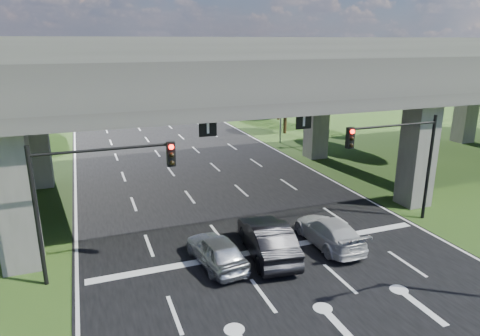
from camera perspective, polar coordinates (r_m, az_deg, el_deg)
ground at (r=18.65m, az=8.33°, el=-15.43°), size 160.00×160.00×0.00m
road at (r=26.87m, az=-1.93°, el=-4.83°), size 18.00×120.00×0.03m
overpass at (r=26.98m, az=-3.49°, el=12.52°), size 80.00×15.00×10.00m
signal_right at (r=24.33m, az=20.59°, el=2.11°), size 5.76×0.54×6.00m
signal_left at (r=18.55m, az=-19.23°, el=-2.11°), size 5.76×0.54×6.00m
streetlight_far at (r=41.99m, az=5.07°, el=11.12°), size 3.38×0.25×10.00m
streetlight_beyond at (r=56.80m, az=-2.04°, el=12.61°), size 3.38×0.25×10.00m
tree_left_near at (r=40.49m, az=-29.20°, el=7.43°), size 4.50×4.50×7.80m
tree_left_far at (r=56.14m, az=-26.05°, el=10.20°), size 4.80×4.80×8.32m
tree_right_near at (r=47.00m, az=6.20°, el=10.02°), size 4.20×4.20×7.28m
tree_right_mid at (r=55.48m, az=5.26°, el=10.72°), size 3.91×3.90×6.76m
tree_right_far at (r=61.28m, az=-1.49°, el=11.95°), size 4.50×4.50×7.80m
car_silver at (r=19.72m, az=-3.16°, el=-10.92°), size 2.17×4.32×1.41m
car_dark at (r=20.46m, az=3.68°, el=-9.41°), size 2.46×5.34×1.70m
car_white at (r=21.96m, az=11.75°, el=-8.32°), size 1.94×4.71×1.36m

